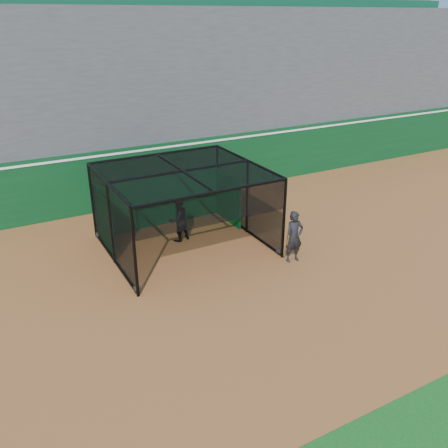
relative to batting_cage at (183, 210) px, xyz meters
name	(u,v)px	position (x,y,z in m)	size (l,w,h in m)	color
ground	(232,299)	(-0.22, -3.77, -1.37)	(120.00, 120.00, 0.00)	#96562B
outfield_wall	(133,175)	(-0.22, 4.73, -0.08)	(50.00, 0.50, 2.50)	#0B3C1A
grandstand	(100,86)	(-0.22, 8.50, 3.11)	(50.00, 7.85, 8.95)	#4C4C4F
batting_cage	(183,210)	(0.00, 0.00, 0.00)	(5.11, 4.70, 2.74)	black
batter	(178,220)	(0.02, 0.54, -0.57)	(0.77, 0.60, 1.59)	black
on_deck_player	(294,237)	(2.69, -2.68, -0.51)	(0.66, 0.46, 1.72)	black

